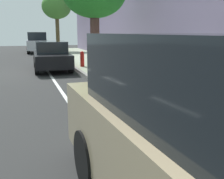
% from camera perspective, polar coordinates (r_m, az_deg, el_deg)
% --- Properties ---
extents(ground, '(55.51, 55.51, 0.00)m').
position_cam_1_polar(ground, '(13.87, -15.89, 3.63)').
color(ground, '#2C2C2C').
extents(sidewalk, '(3.53, 34.69, 0.14)m').
position_cam_1_polar(sidewalk, '(14.56, -0.62, 4.78)').
color(sidewalk, '#9AA488').
rests_on(sidewalk, ground).
extents(curb_edge, '(0.16, 34.69, 0.14)m').
position_cam_1_polar(curb_edge, '(14.10, -7.79, 4.42)').
color(curb_edge, gray).
rests_on(curb_edge, ground).
extents(lane_stripe_bike_edge, '(0.12, 34.69, 0.01)m').
position_cam_1_polar(lane_stripe_bike_edge, '(13.90, -13.75, 3.78)').
color(lane_stripe_bike_edge, white).
rests_on(lane_stripe_bike_edge, ground).
extents(building_facade, '(0.50, 34.69, 6.65)m').
position_cam_1_polar(building_facade, '(15.23, 6.91, 17.30)').
color(building_facade, gray).
rests_on(building_facade, ground).
extents(parked_sedan_black_second, '(1.94, 4.45, 1.52)m').
position_cam_1_polar(parked_sedan_black_second, '(14.46, -13.05, 7.12)').
color(parked_sedan_black_second, black).
rests_on(parked_sedan_black_second, ground).
extents(parked_suv_silver_mid, '(2.13, 4.78, 1.99)m').
position_cam_1_polar(parked_suv_silver_mid, '(27.18, -15.97, 9.88)').
color(parked_suv_silver_mid, '#B7BABF').
rests_on(parked_suv_silver_mid, ground).
extents(bicycle_at_curb, '(1.65, 0.68, 0.75)m').
position_cam_1_polar(bicycle_at_curb, '(6.33, 2.09, -2.55)').
color(bicycle_at_curb, black).
rests_on(bicycle_at_curb, ground).
extents(cyclist_with_backpack, '(0.44, 0.62, 1.81)m').
position_cam_1_polar(cyclist_with_backpack, '(5.86, 5.76, 3.63)').
color(cyclist_with_backpack, '#C6B284').
rests_on(cyclist_with_backpack, ground).
extents(street_tree_far_end, '(2.89, 2.89, 5.56)m').
position_cam_1_polar(street_tree_far_end, '(27.70, -11.99, 17.16)').
color(street_tree_far_end, brown).
rests_on(street_tree_far_end, sidewalk).
extents(pedestrian_on_phone, '(0.42, 0.51, 1.75)m').
position_cam_1_polar(pedestrian_on_phone, '(8.62, 19.76, 5.95)').
color(pedestrian_on_phone, black).
rests_on(pedestrian_on_phone, sidewalk).
extents(fire_hydrant, '(0.22, 0.22, 0.84)m').
position_cam_1_polar(fire_hydrant, '(14.53, -6.50, 6.67)').
color(fire_hydrant, red).
rests_on(fire_hydrant, sidewalk).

